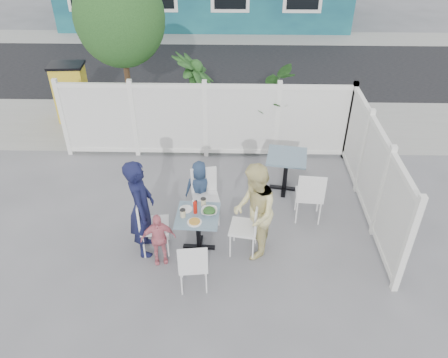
{
  "coord_description": "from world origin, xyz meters",
  "views": [
    {
      "loc": [
        0.66,
        -5.5,
        4.89
      ],
      "look_at": [
        0.53,
        -0.02,
        1.07
      ],
      "focal_mm": 35.0,
      "sensor_mm": 36.0,
      "label": 1
    }
  ],
  "objects_px": {
    "chair_right": "(249,224)",
    "chair_near": "(193,263)",
    "boy": "(200,189)",
    "spare_table": "(286,163)",
    "man": "(141,208)",
    "toddler": "(158,239)",
    "woman": "(254,212)",
    "main_table": "(198,222)",
    "utility_cabinet": "(72,94)",
    "chair_left": "(149,221)",
    "chair_back": "(205,191)"
  },
  "relations": [
    {
      "from": "man",
      "to": "chair_back",
      "type": "bearing_deg",
      "value": -55.57
    },
    {
      "from": "boy",
      "to": "spare_table",
      "type": "bearing_deg",
      "value": -162.89
    },
    {
      "from": "spare_table",
      "to": "utility_cabinet",
      "type": "bearing_deg",
      "value": 149.89
    },
    {
      "from": "main_table",
      "to": "chair_near",
      "type": "xyz_separation_m",
      "value": [
        -0.01,
        -0.85,
        -0.01
      ]
    },
    {
      "from": "chair_back",
      "to": "chair_near",
      "type": "height_order",
      "value": "chair_back"
    },
    {
      "from": "main_table",
      "to": "boy",
      "type": "distance_m",
      "value": 0.9
    },
    {
      "from": "utility_cabinet",
      "to": "man",
      "type": "distance_m",
      "value": 5.09
    },
    {
      "from": "utility_cabinet",
      "to": "chair_left",
      "type": "bearing_deg",
      "value": -64.5
    },
    {
      "from": "utility_cabinet",
      "to": "main_table",
      "type": "relative_size",
      "value": 1.94
    },
    {
      "from": "main_table",
      "to": "man",
      "type": "distance_m",
      "value": 0.88
    },
    {
      "from": "spare_table",
      "to": "chair_right",
      "type": "bearing_deg",
      "value": -113.17
    },
    {
      "from": "chair_right",
      "to": "man",
      "type": "height_order",
      "value": "man"
    },
    {
      "from": "man",
      "to": "boy",
      "type": "relative_size",
      "value": 1.59
    },
    {
      "from": "spare_table",
      "to": "chair_right",
      "type": "height_order",
      "value": "chair_right"
    },
    {
      "from": "main_table",
      "to": "chair_back",
      "type": "distance_m",
      "value": 0.77
    },
    {
      "from": "spare_table",
      "to": "boy",
      "type": "relative_size",
      "value": 0.78
    },
    {
      "from": "spare_table",
      "to": "chair_left",
      "type": "xyz_separation_m",
      "value": [
        -2.25,
        -1.67,
        0.0
      ]
    },
    {
      "from": "chair_near",
      "to": "toddler",
      "type": "bearing_deg",
      "value": 129.3
    },
    {
      "from": "main_table",
      "to": "spare_table",
      "type": "height_order",
      "value": "spare_table"
    },
    {
      "from": "spare_table",
      "to": "chair_near",
      "type": "distance_m",
      "value": 2.9
    },
    {
      "from": "chair_near",
      "to": "boy",
      "type": "xyz_separation_m",
      "value": [
        -0.02,
        1.74,
        0.0
      ]
    },
    {
      "from": "chair_left",
      "to": "chair_right",
      "type": "height_order",
      "value": "chair_left"
    },
    {
      "from": "chair_near",
      "to": "toddler",
      "type": "xyz_separation_m",
      "value": [
        -0.57,
        0.55,
        -0.07
      ]
    },
    {
      "from": "chair_back",
      "to": "man",
      "type": "xyz_separation_m",
      "value": [
        -0.9,
        -0.8,
        0.27
      ]
    },
    {
      "from": "main_table",
      "to": "chair_near",
      "type": "relative_size",
      "value": 0.77
    },
    {
      "from": "chair_right",
      "to": "toddler",
      "type": "relative_size",
      "value": 1.07
    },
    {
      "from": "utility_cabinet",
      "to": "chair_left",
      "type": "xyz_separation_m",
      "value": [
        2.55,
        -4.46,
        -0.09
      ]
    },
    {
      "from": "boy",
      "to": "chair_back",
      "type": "bearing_deg",
      "value": 116.98
    },
    {
      "from": "main_table",
      "to": "utility_cabinet",
      "type": "bearing_deg",
      "value": 126.77
    },
    {
      "from": "chair_left",
      "to": "man",
      "type": "bearing_deg",
      "value": -98.82
    },
    {
      "from": "chair_back",
      "to": "boy",
      "type": "bearing_deg",
      "value": -66.46
    },
    {
      "from": "woman",
      "to": "toddler",
      "type": "xyz_separation_m",
      "value": [
        -1.42,
        -0.24,
        -0.34
      ]
    },
    {
      "from": "main_table",
      "to": "chair_back",
      "type": "xyz_separation_m",
      "value": [
        0.06,
        0.76,
        0.03
      ]
    },
    {
      "from": "woman",
      "to": "boy",
      "type": "bearing_deg",
      "value": -138.97
    },
    {
      "from": "chair_left",
      "to": "woman",
      "type": "distance_m",
      "value": 1.61
    },
    {
      "from": "main_table",
      "to": "chair_right",
      "type": "relative_size",
      "value": 0.71
    },
    {
      "from": "chair_back",
      "to": "main_table",
      "type": "bearing_deg",
      "value": 73.35
    },
    {
      "from": "main_table",
      "to": "chair_left",
      "type": "relative_size",
      "value": 0.69
    },
    {
      "from": "chair_left",
      "to": "man",
      "type": "height_order",
      "value": "man"
    },
    {
      "from": "woman",
      "to": "boy",
      "type": "xyz_separation_m",
      "value": [
        -0.88,
        0.95,
        -0.27
      ]
    },
    {
      "from": "utility_cabinet",
      "to": "chair_back",
      "type": "relative_size",
      "value": 1.39
    },
    {
      "from": "chair_back",
      "to": "boy",
      "type": "xyz_separation_m",
      "value": [
        -0.09,
        0.13,
        -0.04
      ]
    },
    {
      "from": "spare_table",
      "to": "man",
      "type": "relative_size",
      "value": 0.49
    },
    {
      "from": "chair_right",
      "to": "chair_near",
      "type": "height_order",
      "value": "chair_right"
    },
    {
      "from": "utility_cabinet",
      "to": "main_table",
      "type": "xyz_separation_m",
      "value": [
        3.3,
        -4.42,
        -0.13
      ]
    },
    {
      "from": "spare_table",
      "to": "woman",
      "type": "bearing_deg",
      "value": -111.22
    },
    {
      "from": "chair_near",
      "to": "spare_table",
      "type": "bearing_deg",
      "value": 52.35
    },
    {
      "from": "man",
      "to": "toddler",
      "type": "distance_m",
      "value": 0.52
    },
    {
      "from": "spare_table",
      "to": "man",
      "type": "xyz_separation_m",
      "value": [
        -2.33,
        -1.67,
        0.25
      ]
    },
    {
      "from": "chair_near",
      "to": "main_table",
      "type": "bearing_deg",
      "value": 83.08
    }
  ]
}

